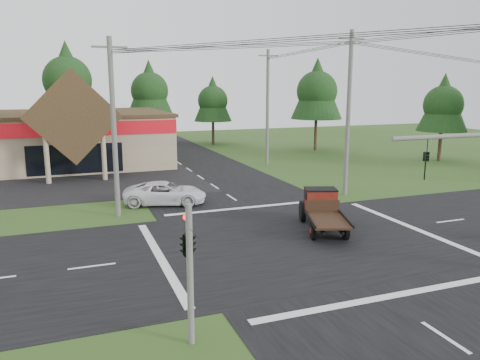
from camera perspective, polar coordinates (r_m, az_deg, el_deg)
name	(u,v)px	position (r m, az deg, el deg)	size (l,w,h in m)	color
ground	(297,241)	(24.16, 6.97, -7.36)	(120.00, 120.00, 0.00)	#2D4A1A
road_ns	(297,241)	(24.16, 6.97, -7.34)	(12.00, 120.00, 0.02)	black
road_ew	(297,241)	(24.16, 6.97, -7.34)	(120.00, 12.00, 0.02)	black
parking_apron	(24,187)	(40.14, -24.85, -0.78)	(28.00, 14.00, 0.02)	black
cvs_building	(10,139)	(50.31, -26.23, 4.55)	(30.40, 18.20, 9.19)	gray
traffic_signal_corner	(188,231)	(13.96, -6.41, -6.21)	(0.53, 2.48, 4.40)	#595651
utility_pole_nw	(114,127)	(28.47, -15.13, 6.27)	(2.00, 0.30, 10.50)	#595651
utility_pole_ne	(348,113)	(33.92, 13.07, 7.97)	(2.00, 0.30, 11.50)	#595651
utility_pole_n	(267,107)	(46.24, 3.37, 8.88)	(2.00, 0.30, 11.20)	#595651
tree_row_c	(67,78)	(61.26, -20.31, 11.60)	(7.28, 7.28, 13.13)	#332316
tree_row_d	(149,89)	(63.16, -10.98, 10.84)	(6.16, 6.16, 11.11)	#332316
tree_row_e	(213,99)	(63.10, -3.34, 9.80)	(5.04, 5.04, 9.09)	#332316
tree_side_ne	(317,89)	(57.86, 9.37, 10.87)	(6.16, 6.16, 11.11)	#332316
tree_side_e_near	(443,103)	(53.03, 23.55, 8.60)	(5.04, 5.04, 9.09)	#332316
antique_flatbed_truck	(324,211)	(25.71, 10.19, -3.79)	(1.98, 5.18, 2.17)	#4E0E0B
white_pickup	(165,193)	(31.48, -9.10, -1.58)	(2.49, 5.40, 1.50)	white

